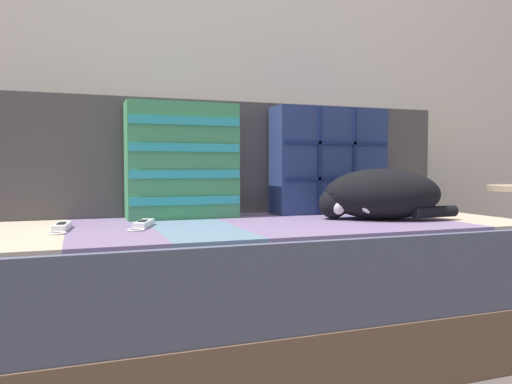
# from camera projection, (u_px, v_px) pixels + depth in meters

# --- Properties ---
(ground_plane) EXTENTS (14.00, 14.00, 0.00)m
(ground_plane) POSITION_uv_depth(u_px,v_px,m) (240.00, 376.00, 1.48)
(ground_plane) COLOR #564C47
(wall_behind) EXTENTS (6.00, 0.06, 2.50)m
(wall_behind) POSITION_uv_depth(u_px,v_px,m) (193.00, 6.00, 1.96)
(wall_behind) COLOR beige
(wall_behind) RESTS_ON ground_plane
(couch) EXTENTS (2.03, 0.82, 0.44)m
(couch) POSITION_uv_depth(u_px,v_px,m) (226.00, 292.00, 1.60)
(couch) COLOR brown
(couch) RESTS_ON ground_plane
(sofa_backrest) EXTENTS (1.99, 0.14, 0.42)m
(sofa_backrest) POSITION_uv_depth(u_px,v_px,m) (200.00, 158.00, 1.89)
(sofa_backrest) COLOR #474242
(sofa_backrest) RESTS_ON couch
(throw_pillow_quilted) EXTENTS (0.45, 0.14, 0.40)m
(throw_pillow_quilted) POSITION_uv_depth(u_px,v_px,m) (329.00, 161.00, 1.92)
(throw_pillow_quilted) COLOR navy
(throw_pillow_quilted) RESTS_ON couch
(throw_pillow_striped) EXTENTS (0.38, 0.14, 0.40)m
(throw_pillow_striped) POSITION_uv_depth(u_px,v_px,m) (182.00, 161.00, 1.72)
(throw_pillow_striped) COLOR #3D8956
(throw_pillow_striped) RESTS_ON couch
(sleeping_cat) EXTENTS (0.44, 0.34, 0.17)m
(sleeping_cat) POSITION_uv_depth(u_px,v_px,m) (379.00, 195.00, 1.67)
(sleeping_cat) COLOR black
(sleeping_cat) RESTS_ON couch
(game_remote_near) EXTENTS (0.07, 0.20, 0.02)m
(game_remote_near) POSITION_uv_depth(u_px,v_px,m) (62.00, 227.00, 1.40)
(game_remote_near) COLOR white
(game_remote_near) RESTS_ON couch
(game_remote_far) EXTENTS (0.10, 0.19, 0.02)m
(game_remote_far) POSITION_uv_depth(u_px,v_px,m) (143.00, 224.00, 1.46)
(game_remote_far) COLOR white
(game_remote_far) RESTS_ON couch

